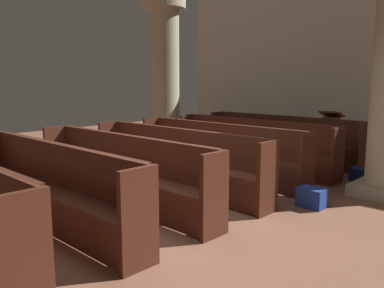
{
  "coord_description": "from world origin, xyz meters",
  "views": [
    {
      "loc": [
        3.78,
        -3.54,
        1.76
      ],
      "look_at": [
        -0.54,
        1.04,
        0.75
      ],
      "focal_mm": 37.27,
      "sensor_mm": 36.0,
      "label": 1
    }
  ],
  "objects": [
    {
      "name": "pew_row_3",
      "position": [
        -0.74,
        0.85,
        0.52
      ],
      "size": [
        3.59,
        0.47,
        0.98
      ],
      "color": "#4C2316",
      "rests_on": "ground"
    },
    {
      "name": "back_wall",
      "position": [
        0.0,
        6.08,
        2.25
      ],
      "size": [
        10.0,
        0.16,
        4.5
      ],
      "primitive_type": "cube",
      "color": "silver",
      "rests_on": "ground"
    },
    {
      "name": "pillar_far_side",
      "position": [
        -3.33,
        3.03,
        1.92
      ],
      "size": [
        1.02,
        1.02,
        3.71
      ],
      "color": "tan",
      "rests_on": "ground"
    },
    {
      "name": "pew_row_4",
      "position": [
        -0.74,
        -0.22,
        0.52
      ],
      "size": [
        3.59,
        0.46,
        0.98
      ],
      "color": "#4C2316",
      "rests_on": "ground"
    },
    {
      "name": "pew_row_0",
      "position": [
        -0.74,
        4.08,
        0.52
      ],
      "size": [
        3.59,
        0.47,
        0.98
      ],
      "color": "#4C2316",
      "rests_on": "ground"
    },
    {
      "name": "pew_row_2",
      "position": [
        -0.74,
        1.93,
        0.52
      ],
      "size": [
        3.59,
        0.46,
        0.98
      ],
      "color": "#4C2316",
      "rests_on": "ground"
    },
    {
      "name": "pew_row_5",
      "position": [
        -0.74,
        -1.3,
        0.52
      ],
      "size": [
        3.59,
        0.47,
        0.98
      ],
      "color": "#4C2316",
      "rests_on": "ground"
    },
    {
      "name": "ground_plane",
      "position": [
        0.0,
        0.0,
        0.0
      ],
      "size": [
        19.2,
        19.2,
        0.0
      ],
      "primitive_type": "plane",
      "color": "brown"
    },
    {
      "name": "kneeler_box_navy",
      "position": [
        1.26,
        3.51,
        0.12
      ],
      "size": [
        0.35,
        0.29,
        0.23
      ],
      "primitive_type": "cube",
      "color": "navy",
      "rests_on": "ground"
    },
    {
      "name": "kneeler_box_blue",
      "position": [
        1.3,
        1.54,
        0.14
      ],
      "size": [
        0.37,
        0.29,
        0.27
      ],
      "primitive_type": "cube",
      "color": "navy",
      "rests_on": "ground"
    },
    {
      "name": "lectern",
      "position": [
        -0.07,
        5.11,
        0.45
      ],
      "size": [
        0.48,
        0.45,
        1.08
      ],
      "color": "#492215",
      "rests_on": "ground"
    },
    {
      "name": "pew_row_1",
      "position": [
        -0.74,
        3.0,
        0.52
      ],
      "size": [
        3.59,
        0.46,
        0.98
      ],
      "color": "#4C2316",
      "rests_on": "ground"
    }
  ]
}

